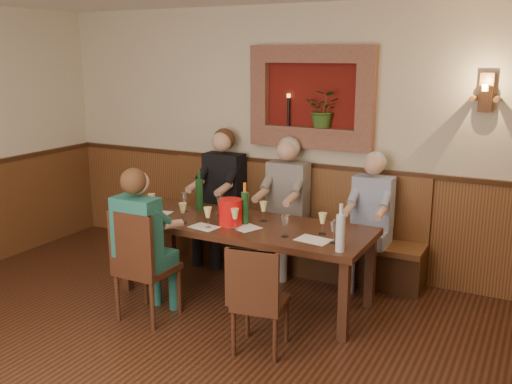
% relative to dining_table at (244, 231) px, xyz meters
% --- Properties ---
extents(room_shell, '(6.04, 6.04, 2.82)m').
position_rel_dining_table_xyz_m(room_shell, '(0.00, -1.85, 1.21)').
color(room_shell, beige).
rests_on(room_shell, ground).
extents(wainscoting, '(6.02, 6.02, 1.15)m').
position_rel_dining_table_xyz_m(wainscoting, '(0.00, -1.85, -0.09)').
color(wainscoting, '#533017').
rests_on(wainscoting, ground).
extents(wall_niche, '(1.36, 0.30, 1.06)m').
position_rel_dining_table_xyz_m(wall_niche, '(0.24, 1.09, 1.13)').
color(wall_niche, '#5E120D').
rests_on(wall_niche, ground).
extents(wall_sconce, '(0.25, 0.20, 0.35)m').
position_rel_dining_table_xyz_m(wall_sconce, '(1.90, 1.08, 1.27)').
color(wall_sconce, '#533017').
rests_on(wall_sconce, ground).
extents(dining_table, '(2.40, 0.90, 0.75)m').
position_rel_dining_table_xyz_m(dining_table, '(0.00, 0.00, 0.00)').
color(dining_table, black).
rests_on(dining_table, ground).
extents(bench, '(3.00, 0.45, 1.11)m').
position_rel_dining_table_xyz_m(bench, '(0.00, 0.94, -0.35)').
color(bench, '#381E0F').
rests_on(bench, ground).
extents(chair_near_left, '(0.45, 0.45, 1.02)m').
position_rel_dining_table_xyz_m(chair_near_left, '(-0.56, -0.77, -0.38)').
color(chair_near_left, black).
rests_on(chair_near_left, ground).
extents(chair_near_right, '(0.45, 0.45, 0.88)m').
position_rel_dining_table_xyz_m(chair_near_right, '(0.59, -0.82, -0.42)').
color(chair_near_right, black).
rests_on(chair_near_right, ground).
extents(person_bench_left, '(0.45, 0.55, 1.49)m').
position_rel_dining_table_xyz_m(person_bench_left, '(-0.76, 0.84, -0.06)').
color(person_bench_left, black).
rests_on(person_bench_left, ground).
extents(person_bench_mid, '(0.43, 0.53, 1.45)m').
position_rel_dining_table_xyz_m(person_bench_mid, '(0.03, 0.84, -0.07)').
color(person_bench_mid, '#524C4B').
rests_on(person_bench_mid, ground).
extents(person_bench_right, '(0.39, 0.48, 1.36)m').
position_rel_dining_table_xyz_m(person_bench_right, '(0.96, 0.84, -0.11)').
color(person_bench_right, navy).
rests_on(person_bench_right, ground).
extents(person_chair_front, '(0.40, 0.49, 1.38)m').
position_rel_dining_table_xyz_m(person_chair_front, '(-0.56, -0.78, -0.11)').
color(person_chair_front, '#1B5061').
rests_on(person_chair_front, ground).
extents(spittoon_bucket, '(0.27, 0.27, 0.24)m').
position_rel_dining_table_xyz_m(spittoon_bucket, '(-0.08, -0.11, 0.20)').
color(spittoon_bucket, red).
rests_on(spittoon_bucket, dining_table).
extents(wine_bottle_green_a, '(0.09, 0.09, 0.39)m').
position_rel_dining_table_xyz_m(wine_bottle_green_a, '(0.02, -0.02, 0.24)').
color(wine_bottle_green_a, '#19471E').
rests_on(wine_bottle_green_a, dining_table).
extents(wine_bottle_green_b, '(0.09, 0.09, 0.40)m').
position_rel_dining_table_xyz_m(wine_bottle_green_b, '(-0.62, 0.19, 0.24)').
color(wine_bottle_green_b, '#19471E').
rests_on(wine_bottle_green_b, dining_table).
extents(water_bottle, '(0.10, 0.10, 0.39)m').
position_rel_dining_table_xyz_m(water_bottle, '(1.06, -0.33, 0.24)').
color(water_bottle, silver).
rests_on(water_bottle, dining_table).
extents(tasting_sheet_a, '(0.27, 0.21, 0.00)m').
position_rel_dining_table_xyz_m(tasting_sheet_a, '(-0.93, -0.09, 0.08)').
color(tasting_sheet_a, white).
rests_on(tasting_sheet_a, dining_table).
extents(tasting_sheet_b, '(0.37, 0.32, 0.00)m').
position_rel_dining_table_xyz_m(tasting_sheet_b, '(0.05, -0.11, 0.08)').
color(tasting_sheet_b, white).
rests_on(tasting_sheet_b, dining_table).
extents(tasting_sheet_c, '(0.31, 0.24, 0.00)m').
position_rel_dining_table_xyz_m(tasting_sheet_c, '(0.76, -0.17, 0.08)').
color(tasting_sheet_c, white).
rests_on(tasting_sheet_c, dining_table).
extents(tasting_sheet_d, '(0.28, 0.22, 0.00)m').
position_rel_dining_table_xyz_m(tasting_sheet_d, '(-0.26, -0.28, 0.08)').
color(tasting_sheet_d, white).
rests_on(tasting_sheet_d, dining_table).
extents(wine_glass_0, '(0.08, 0.08, 0.19)m').
position_rel_dining_table_xyz_m(wine_glass_0, '(-0.99, -0.10, 0.17)').
color(wine_glass_0, '#FFF398').
rests_on(wine_glass_0, dining_table).
extents(wine_glass_1, '(0.08, 0.08, 0.19)m').
position_rel_dining_table_xyz_m(wine_glass_1, '(0.02, -0.20, 0.17)').
color(wine_glass_1, '#FFF398').
rests_on(wine_glass_1, dining_table).
extents(wine_glass_2, '(0.08, 0.08, 0.19)m').
position_rel_dining_table_xyz_m(wine_glass_2, '(-0.72, 0.08, 0.17)').
color(wine_glass_2, white).
rests_on(wine_glass_2, dining_table).
extents(wine_glass_3, '(0.08, 0.08, 0.19)m').
position_rel_dining_table_xyz_m(wine_glass_3, '(0.94, -0.15, 0.17)').
color(wine_glass_3, white).
rests_on(wine_glass_3, dining_table).
extents(wine_glass_4, '(0.08, 0.08, 0.19)m').
position_rel_dining_table_xyz_m(wine_glass_4, '(0.77, 0.03, 0.17)').
color(wine_glass_4, '#FFF398').
rests_on(wine_glass_4, dining_table).
extents(wine_glass_5, '(0.08, 0.08, 0.19)m').
position_rel_dining_table_xyz_m(wine_glass_5, '(-0.33, 0.11, 0.17)').
color(wine_glass_5, white).
rests_on(wine_glass_5, dining_table).
extents(wine_glass_6, '(0.08, 0.08, 0.19)m').
position_rel_dining_table_xyz_m(wine_glass_6, '(-0.51, -0.25, 0.17)').
color(wine_glass_6, '#FFF398').
rests_on(wine_glass_6, dining_table).
extents(wine_glass_7, '(0.08, 0.08, 0.19)m').
position_rel_dining_table_xyz_m(wine_glass_7, '(0.13, 0.14, 0.17)').
color(wine_glass_7, '#FFF398').
rests_on(wine_glass_7, dining_table).
extents(wine_glass_8, '(0.08, 0.08, 0.19)m').
position_rel_dining_table_xyz_m(wine_glass_8, '(-0.22, -0.28, 0.17)').
color(wine_glass_8, '#FFF398').
rests_on(wine_glass_8, dining_table).
extents(wine_glass_9, '(0.08, 0.08, 0.19)m').
position_rel_dining_table_xyz_m(wine_glass_9, '(0.51, -0.19, 0.17)').
color(wine_glass_9, white).
rests_on(wine_glass_9, dining_table).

